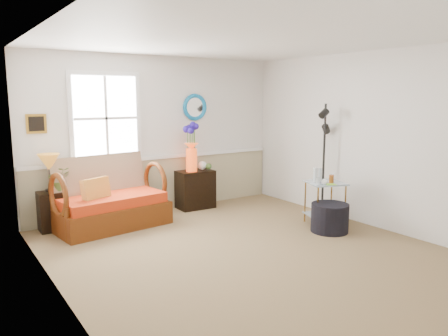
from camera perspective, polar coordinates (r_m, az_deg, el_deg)
floor at (r=5.62m, az=2.96°, el=-10.83°), size 4.50×5.00×0.01m
ceiling at (r=5.32m, az=3.21°, el=16.48°), size 4.50×5.00×0.01m
walls at (r=5.32m, az=3.08°, el=2.44°), size 4.51×5.01×2.60m
wainscot at (r=7.56m, az=-8.35°, el=-2.11°), size 4.46×0.02×0.90m
chair_rail at (r=7.47m, az=-8.40°, el=1.41°), size 4.46×0.04×0.06m
window at (r=7.07m, az=-15.16°, el=6.28°), size 1.14×0.06×1.44m
picture at (r=6.82m, az=-23.33°, el=5.33°), size 0.28×0.03×0.28m
mirror at (r=7.74m, az=-3.85°, el=7.93°), size 0.47×0.07×0.47m
loveseat at (r=6.72m, az=-14.66°, el=-3.09°), size 1.71×1.10×1.05m
throw_pillow at (r=6.55m, az=-16.33°, el=-3.17°), size 0.45×0.26×0.44m
lamp_stand at (r=6.85m, az=-21.74°, el=-5.28°), size 0.33×0.33×0.57m
table_lamp at (r=6.71m, az=-21.83°, el=-0.64°), size 0.39×0.39×0.56m
potted_plant at (r=6.76m, az=-20.83°, el=-1.72°), size 0.37×0.40×0.28m
cabinet at (r=7.65m, az=-3.77°, el=-2.80°), size 0.63×0.42×0.66m
flower_vase at (r=7.46m, az=-4.29°, el=2.65°), size 0.28×0.28×0.82m
side_table at (r=6.81m, az=13.01°, el=-4.54°), size 0.67×0.67×0.66m
tabletop_items at (r=6.66m, az=12.99°, el=-0.98°), size 0.48×0.48×0.22m
floor_lamp at (r=7.22m, az=12.89°, el=0.93°), size 0.27×0.27×1.83m
ottoman at (r=6.52m, az=13.65°, el=-6.33°), size 0.60×0.60×0.41m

